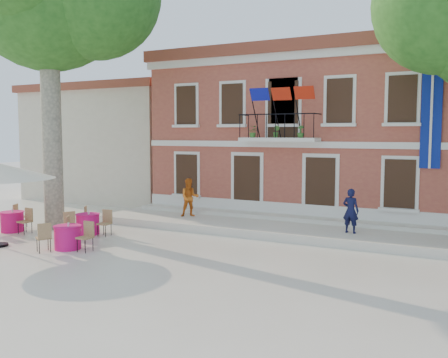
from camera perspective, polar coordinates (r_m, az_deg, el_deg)
ground at (r=16.58m, az=-7.42°, el=-7.88°), size 90.00×90.00×0.00m
main_building at (r=24.33m, az=10.08°, el=5.24°), size 13.50×9.59×7.50m
neighbor_west at (r=30.64m, az=-10.39°, el=4.18°), size 9.40×9.40×6.40m
terrace at (r=19.41m, az=4.98°, el=-5.46°), size 14.00×3.40×0.30m
pedestrian_navy at (r=17.84m, az=14.28°, el=-3.54°), size 0.61×0.44×1.55m
pedestrian_orange at (r=20.73m, az=-3.94°, el=-2.12°), size 0.98×0.94×1.59m
cafe_table_0 at (r=20.76m, az=-23.05°, el=-4.38°), size 1.68×1.87×0.95m
cafe_table_1 at (r=17.05m, az=-17.45°, el=-6.24°), size 1.63×1.87×0.95m
cafe_table_3 at (r=19.28m, az=-15.30°, el=-4.86°), size 1.68×1.87×0.95m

